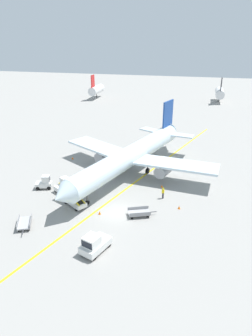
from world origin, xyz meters
name	(u,v)px	position (x,y,z in m)	size (l,w,h in m)	color
ground_plane	(118,212)	(0.00, 0.00, 0.00)	(300.00, 300.00, 0.00)	gray
taxi_line_yellow	(119,194)	(-1.15, 5.00, 0.00)	(0.30, 80.00, 0.01)	yellow
airliner	(132,155)	(-0.98, 12.54, 3.42)	(27.67, 34.47, 10.10)	silver
pushback_tug	(94,244)	(-0.29, -8.23, 0.99)	(2.98, 4.02, 2.20)	silver
baggage_tug_near_wing	(45,183)	(-12.72, 3.96, 0.93)	(2.68, 1.98, 2.10)	silver
baggage_tug_by_cargo_door	(63,185)	(-9.62, 4.01, 0.93)	(2.33, 2.73, 2.10)	silver
belt_loader_forward_hold	(74,200)	(-6.33, 0.37, 0.78)	(4.87, 3.78, 2.59)	silver
baggage_cart_loaded	(139,213)	(2.92, -0.07, 0.47)	(3.78, 2.51, 0.94)	#A5A5A8
baggage_cart_empty_trailing	(25,223)	(-10.25, -5.81, 0.47)	(2.60, 3.74, 0.94)	#A5A5A8
ground_crew_marshaller	(163,193)	(5.28, 5.32, 0.91)	(0.36, 0.24, 1.70)	#26262D
safety_cone_nose_left	(162,186)	(4.67, 8.69, 0.22)	(0.36, 0.36, 0.44)	orange
safety_cone_nose_right	(73,158)	(-13.43, 16.12, 0.22)	(0.36, 0.36, 0.44)	orange
safety_cone_wingtip_left	(100,213)	(-2.20, -0.97, 0.22)	(0.36, 0.36, 0.44)	orange
safety_cone_wingtip_right	(179,207)	(7.82, 2.97, 0.22)	(0.36, 0.36, 0.44)	orange
distant_aircraft_far_left	(96,89)	(-29.34, 75.20, 3.22)	(3.00, 10.10, 8.80)	silver
distant_aircraft_mid_left	(220,93)	(15.01, 79.54, 3.22)	(3.00, 10.10, 8.80)	silver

